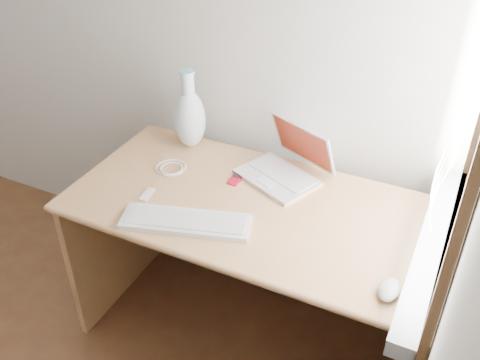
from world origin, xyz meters
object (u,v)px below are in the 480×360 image
at_px(vase, 190,117).
at_px(laptop, 281,164).
at_px(external_keyboard, 185,222).
at_px(desk, 261,234).

bearing_deg(vase, laptop, -5.01).
height_order(external_keyboard, vase, vase).
distance_m(laptop, vase, 0.46).
distance_m(desk, laptop, 0.30).
xyz_separation_m(laptop, vase, (-0.45, 0.04, 0.10)).
distance_m(laptop, external_keyboard, 0.49).
relative_size(laptop, external_keyboard, 0.76).
bearing_deg(vase, external_keyboard, -61.97).
distance_m(external_keyboard, vase, 0.57).
relative_size(external_keyboard, vase, 1.38).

